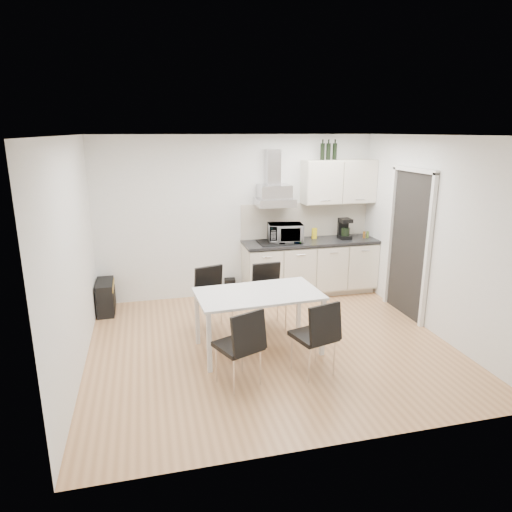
{
  "coord_description": "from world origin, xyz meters",
  "views": [
    {
      "loc": [
        -1.44,
        -5.14,
        2.65
      ],
      "look_at": [
        -0.1,
        0.33,
        1.1
      ],
      "focal_mm": 32.0,
      "sensor_mm": 36.0,
      "label": 1
    }
  ],
  "objects_px": {
    "dining_table": "(258,298)",
    "chair_near_right": "(313,337)",
    "guitar_amp": "(106,297)",
    "chair_far_right": "(270,297)",
    "floor_speaker": "(230,287)",
    "kitchenette": "(312,245)",
    "chair_near_left": "(238,347)",
    "chair_far_left": "(215,301)"
  },
  "relations": [
    {
      "from": "dining_table",
      "to": "chair_near_right",
      "type": "distance_m",
      "value": 0.87
    },
    {
      "from": "guitar_amp",
      "to": "chair_near_right",
      "type": "bearing_deg",
      "value": -46.36
    },
    {
      "from": "chair_far_right",
      "to": "floor_speaker",
      "type": "relative_size",
      "value": 2.98
    },
    {
      "from": "kitchenette",
      "to": "chair_far_right",
      "type": "xyz_separation_m",
      "value": [
        -1.04,
        -1.19,
        -0.39
      ]
    },
    {
      "from": "chair_far_right",
      "to": "chair_near_left",
      "type": "bearing_deg",
      "value": 58.72
    },
    {
      "from": "chair_far_right",
      "to": "chair_near_left",
      "type": "relative_size",
      "value": 1.0
    },
    {
      "from": "kitchenette",
      "to": "chair_near_right",
      "type": "distance_m",
      "value": 2.7
    },
    {
      "from": "chair_near_left",
      "to": "floor_speaker",
      "type": "distance_m",
      "value": 2.76
    },
    {
      "from": "guitar_amp",
      "to": "chair_far_left",
      "type": "bearing_deg",
      "value": -36.34
    },
    {
      "from": "guitar_amp",
      "to": "chair_near_left",
      "type": "bearing_deg",
      "value": -59.13
    },
    {
      "from": "kitchenette",
      "to": "chair_near_right",
      "type": "height_order",
      "value": "kitchenette"
    },
    {
      "from": "dining_table",
      "to": "chair_far_left",
      "type": "relative_size",
      "value": 1.75
    },
    {
      "from": "chair_near_left",
      "to": "floor_speaker",
      "type": "relative_size",
      "value": 2.98
    },
    {
      "from": "chair_near_left",
      "to": "guitar_amp",
      "type": "distance_m",
      "value": 2.9
    },
    {
      "from": "chair_far_right",
      "to": "kitchenette",
      "type": "bearing_deg",
      "value": -134.07
    },
    {
      "from": "chair_far_left",
      "to": "kitchenette",
      "type": "bearing_deg",
      "value": -164.42
    },
    {
      "from": "floor_speaker",
      "to": "chair_near_left",
      "type": "bearing_deg",
      "value": -91.05
    },
    {
      "from": "chair_near_left",
      "to": "guitar_amp",
      "type": "bearing_deg",
      "value": 99.0
    },
    {
      "from": "chair_far_left",
      "to": "guitar_amp",
      "type": "bearing_deg",
      "value": -52.39
    },
    {
      "from": "dining_table",
      "to": "chair_far_left",
      "type": "height_order",
      "value": "chair_far_left"
    },
    {
      "from": "chair_far_left",
      "to": "chair_far_right",
      "type": "height_order",
      "value": "same"
    },
    {
      "from": "chair_far_right",
      "to": "guitar_amp",
      "type": "bearing_deg",
      "value": -29.0
    },
    {
      "from": "chair_near_left",
      "to": "floor_speaker",
      "type": "xyz_separation_m",
      "value": [
        0.41,
        2.71,
        -0.29
      ]
    },
    {
      "from": "dining_table",
      "to": "chair_near_right",
      "type": "bearing_deg",
      "value": -60.64
    },
    {
      "from": "chair_near_left",
      "to": "chair_far_right",
      "type": "bearing_deg",
      "value": 38.83
    },
    {
      "from": "chair_near_right",
      "to": "guitar_amp",
      "type": "height_order",
      "value": "chair_near_right"
    },
    {
      "from": "floor_speaker",
      "to": "chair_far_right",
      "type": "bearing_deg",
      "value": -69.2
    },
    {
      "from": "chair_far_left",
      "to": "floor_speaker",
      "type": "relative_size",
      "value": 2.98
    },
    {
      "from": "chair_far_right",
      "to": "chair_near_right",
      "type": "distance_m",
      "value": 1.33
    },
    {
      "from": "kitchenette",
      "to": "chair_near_left",
      "type": "distance_m",
      "value": 3.12
    },
    {
      "from": "dining_table",
      "to": "chair_far_left",
      "type": "distance_m",
      "value": 0.82
    },
    {
      "from": "chair_far_left",
      "to": "chair_far_right",
      "type": "distance_m",
      "value": 0.76
    },
    {
      "from": "chair_far_right",
      "to": "chair_near_right",
      "type": "xyz_separation_m",
      "value": [
        0.13,
        -1.32,
        0.0
      ]
    },
    {
      "from": "chair_far_left",
      "to": "floor_speaker",
      "type": "height_order",
      "value": "chair_far_left"
    },
    {
      "from": "chair_near_left",
      "to": "guitar_amp",
      "type": "xyz_separation_m",
      "value": [
        -1.53,
        2.46,
        -0.2
      ]
    },
    {
      "from": "floor_speaker",
      "to": "chair_far_left",
      "type": "bearing_deg",
      "value": -101.0
    },
    {
      "from": "chair_far_right",
      "to": "chair_far_left",
      "type": "bearing_deg",
      "value": -5.93
    },
    {
      "from": "chair_near_right",
      "to": "guitar_amp",
      "type": "bearing_deg",
      "value": 118.91
    },
    {
      "from": "chair_near_right",
      "to": "floor_speaker",
      "type": "distance_m",
      "value": 2.73
    },
    {
      "from": "kitchenette",
      "to": "dining_table",
      "type": "height_order",
      "value": "kitchenette"
    },
    {
      "from": "kitchenette",
      "to": "guitar_amp",
      "type": "relative_size",
      "value": 4.31
    },
    {
      "from": "chair_near_right",
      "to": "guitar_amp",
      "type": "relative_size",
      "value": 1.5
    }
  ]
}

